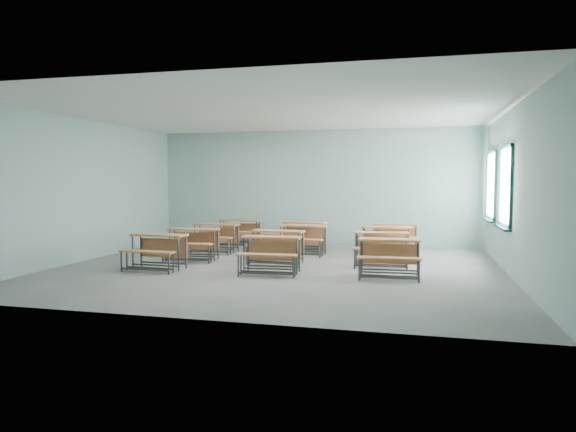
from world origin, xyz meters
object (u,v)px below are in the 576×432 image
object	(u,v)px
desk_unit_r1c2	(381,244)
desk_unit_r3c0	(239,228)
desk_unit_r3c1	(303,231)
desk_unit_r0c2	(389,252)
desk_unit_r1c1	(277,241)
desk_unit_r3c2	(395,233)
desk_unit_r2c1	(302,235)
desk_unit_r0c1	(271,249)
desk_unit_r2c0	(215,233)
desk_unit_r0c0	(157,246)
desk_unit_r2c2	(386,237)
desk_unit_r1c0	(192,239)

from	to	relation	value
desk_unit_r1c2	desk_unit_r3c0	distance (m)	4.78
desk_unit_r3c1	desk_unit_r0c2	bearing A→B (deg)	-51.56
desk_unit_r1c1	desk_unit_r3c1	world-z (taller)	same
desk_unit_r3c2	desk_unit_r0c2	bearing A→B (deg)	-91.01
desk_unit_r2c1	desk_unit_r1c1	bearing A→B (deg)	-99.40
desk_unit_r0c1	desk_unit_r3c2	world-z (taller)	same
desk_unit_r1c1	desk_unit_r2c0	world-z (taller)	same
desk_unit_r0c1	desk_unit_r3c0	bearing A→B (deg)	114.27
desk_unit_r3c1	desk_unit_r1c1	bearing A→B (deg)	-88.37
desk_unit_r0c0	desk_unit_r2c1	bearing A→B (deg)	51.29
desk_unit_r2c2	desk_unit_r3c0	world-z (taller)	same
desk_unit_r0c1	desk_unit_r2c2	world-z (taller)	same
desk_unit_r1c2	desk_unit_r3c2	distance (m)	2.24
desk_unit_r1c0	desk_unit_r3c0	size ratio (longest dim) A/B	1.03
desk_unit_r0c2	desk_unit_r2c1	size ratio (longest dim) A/B	1.01
desk_unit_r0c0	desk_unit_r2c2	xyz separation A→B (m)	(4.42, 2.84, 0.00)
desk_unit_r3c0	desk_unit_r2c2	bearing A→B (deg)	-17.98
desk_unit_r3c1	desk_unit_r0c1	bearing A→B (deg)	-84.39
desk_unit_r1c0	desk_unit_r3c1	world-z (taller)	same
desk_unit_r3c0	desk_unit_r3c1	distance (m)	1.92
desk_unit_r2c2	desk_unit_r0c2	bearing A→B (deg)	-84.66
desk_unit_r0c0	desk_unit_r1c1	xyz separation A→B (m)	(2.16, 1.34, 0.00)
desk_unit_r3c1	desk_unit_r2c0	bearing A→B (deg)	-148.46
desk_unit_r3c2	desk_unit_r1c1	bearing A→B (deg)	-137.20
desk_unit_r2c2	desk_unit_r3c1	world-z (taller)	same
desk_unit_r0c1	desk_unit_r3c1	distance (m)	3.57
desk_unit_r1c2	desk_unit_r3c2	bearing A→B (deg)	82.79
desk_unit_r0c0	desk_unit_r3c1	bearing A→B (deg)	61.55
desk_unit_r3c2	desk_unit_r0c0	bearing A→B (deg)	-142.57
desk_unit_r0c0	desk_unit_r3c2	distance (m)	5.91
desk_unit_r0c2	desk_unit_r3c2	distance (m)	3.44
desk_unit_r1c0	desk_unit_r3c0	xyz separation A→B (m)	(0.16, 2.70, 0.00)
desk_unit_r0c1	desk_unit_r1c0	distance (m)	2.47
desk_unit_r1c1	desk_unit_r1c2	bearing A→B (deg)	8.35
desk_unit_r3c0	desk_unit_r0c1	bearing A→B (deg)	-64.22
desk_unit_r0c0	desk_unit_r0c2	size ratio (longest dim) A/B	1.01
desk_unit_r3c0	desk_unit_r2c1	bearing A→B (deg)	-33.17
desk_unit_r0c0	desk_unit_r3c0	size ratio (longest dim) A/B	1.01
desk_unit_r0c2	desk_unit_r3c1	distance (m)	4.18
desk_unit_r1c0	desk_unit_r1c1	bearing A→B (deg)	-3.98
desk_unit_r2c0	desk_unit_r3c1	xyz separation A→B (m)	(2.05, 1.09, 0.00)
desk_unit_r2c0	desk_unit_r2c1	size ratio (longest dim) A/B	1.00
desk_unit_r2c0	desk_unit_r3c2	bearing A→B (deg)	14.70
desk_unit_r0c1	desk_unit_r3c0	world-z (taller)	same
desk_unit_r3c0	desk_unit_r3c2	bearing A→B (deg)	-5.76
desk_unit_r1c1	desk_unit_r3c1	size ratio (longest dim) A/B	1.01
desk_unit_r2c0	desk_unit_r3c0	size ratio (longest dim) A/B	0.99
desk_unit_r0c2	desk_unit_r2c2	xyz separation A→B (m)	(-0.21, 2.55, 0.00)
desk_unit_r2c1	desk_unit_r2c2	size ratio (longest dim) A/B	1.01
desk_unit_r1c2	desk_unit_r3c2	world-z (taller)	same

